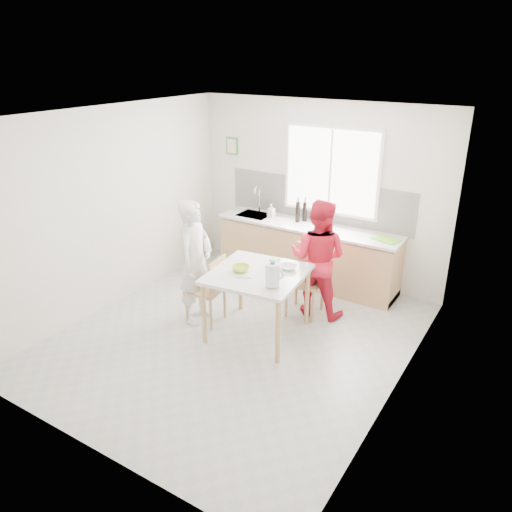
{
  "coord_description": "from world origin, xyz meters",
  "views": [
    {
      "loc": [
        3.06,
        -4.44,
        3.34
      ],
      "look_at": [
        0.17,
        0.2,
        1.07
      ],
      "focal_mm": 35.0,
      "sensor_mm": 36.0,
      "label": 1
    }
  ],
  "objects_px": {
    "dining_table": "(257,279)",
    "bowl_green": "(241,269)",
    "person_red": "(318,258)",
    "chair_left": "(210,287)",
    "wine_bottle_a": "(298,212)",
    "milk_jug": "(273,274)",
    "chair_far": "(307,276)",
    "bowl_white": "(288,267)",
    "person_white": "(195,262)",
    "wine_bottle_b": "(305,211)"
  },
  "relations": [
    {
      "from": "person_white",
      "to": "dining_table",
      "type": "bearing_deg",
      "value": -90.0
    },
    {
      "from": "wine_bottle_a",
      "to": "wine_bottle_b",
      "type": "height_order",
      "value": "wine_bottle_a"
    },
    {
      "from": "person_red",
      "to": "wine_bottle_b",
      "type": "relative_size",
      "value": 5.34
    },
    {
      "from": "chair_left",
      "to": "person_white",
      "type": "bearing_deg",
      "value": -90.0
    },
    {
      "from": "person_white",
      "to": "person_red",
      "type": "height_order",
      "value": "person_white"
    },
    {
      "from": "bowl_green",
      "to": "person_red",
      "type": "bearing_deg",
      "value": 58.69
    },
    {
      "from": "dining_table",
      "to": "person_white",
      "type": "height_order",
      "value": "person_white"
    },
    {
      "from": "milk_jug",
      "to": "dining_table",
      "type": "bearing_deg",
      "value": 139.15
    },
    {
      "from": "person_white",
      "to": "wine_bottle_b",
      "type": "distance_m",
      "value": 2.06
    },
    {
      "from": "dining_table",
      "to": "bowl_green",
      "type": "relative_size",
      "value": 5.66
    },
    {
      "from": "chair_left",
      "to": "chair_far",
      "type": "xyz_separation_m",
      "value": [
        0.93,
        0.93,
        0.02
      ]
    },
    {
      "from": "dining_table",
      "to": "bowl_green",
      "type": "distance_m",
      "value": 0.24
    },
    {
      "from": "dining_table",
      "to": "chair_left",
      "type": "bearing_deg",
      "value": -173.49
    },
    {
      "from": "chair_far",
      "to": "milk_jug",
      "type": "bearing_deg",
      "value": -91.33
    },
    {
      "from": "bowl_green",
      "to": "milk_jug",
      "type": "relative_size",
      "value": 0.74
    },
    {
      "from": "wine_bottle_a",
      "to": "person_white",
      "type": "bearing_deg",
      "value": -104.86
    },
    {
      "from": "bowl_white",
      "to": "milk_jug",
      "type": "xyz_separation_m",
      "value": [
        0.08,
        -0.52,
        0.13
      ]
    },
    {
      "from": "bowl_white",
      "to": "milk_jug",
      "type": "height_order",
      "value": "milk_jug"
    },
    {
      "from": "chair_left",
      "to": "chair_far",
      "type": "height_order",
      "value": "chair_far"
    },
    {
      "from": "bowl_green",
      "to": "bowl_white",
      "type": "distance_m",
      "value": 0.58
    },
    {
      "from": "bowl_green",
      "to": "chair_far",
      "type": "bearing_deg",
      "value": 64.26
    },
    {
      "from": "dining_table",
      "to": "wine_bottle_b",
      "type": "bearing_deg",
      "value": 99.38
    },
    {
      "from": "person_white",
      "to": "bowl_white",
      "type": "height_order",
      "value": "person_white"
    },
    {
      "from": "bowl_green",
      "to": "wine_bottle_a",
      "type": "relative_size",
      "value": 0.67
    },
    {
      "from": "wine_bottle_a",
      "to": "dining_table",
      "type": "bearing_deg",
      "value": -77.94
    },
    {
      "from": "person_red",
      "to": "wine_bottle_b",
      "type": "xyz_separation_m",
      "value": [
        -0.7,
        0.98,
        0.27
      ]
    },
    {
      "from": "dining_table",
      "to": "chair_left",
      "type": "relative_size",
      "value": 1.33
    },
    {
      "from": "chair_far",
      "to": "bowl_green",
      "type": "height_order",
      "value": "chair_far"
    },
    {
      "from": "bowl_white",
      "to": "wine_bottle_a",
      "type": "distance_m",
      "value": 1.63
    },
    {
      "from": "bowl_white",
      "to": "person_white",
      "type": "bearing_deg",
      "value": -161.5
    },
    {
      "from": "chair_left",
      "to": "bowl_green",
      "type": "height_order",
      "value": "chair_left"
    },
    {
      "from": "dining_table",
      "to": "wine_bottle_b",
      "type": "xyz_separation_m",
      "value": [
        -0.31,
        1.86,
        0.31
      ]
    },
    {
      "from": "bowl_white",
      "to": "wine_bottle_a",
      "type": "xyz_separation_m",
      "value": [
        -0.65,
        1.48,
        0.21
      ]
    },
    {
      "from": "person_white",
      "to": "bowl_white",
      "type": "distance_m",
      "value": 1.2
    },
    {
      "from": "person_white",
      "to": "chair_left",
      "type": "bearing_deg",
      "value": -90.0
    },
    {
      "from": "person_white",
      "to": "wine_bottle_a",
      "type": "xyz_separation_m",
      "value": [
        0.49,
        1.86,
        0.26
      ]
    },
    {
      "from": "chair_left",
      "to": "person_white",
      "type": "xyz_separation_m",
      "value": [
        -0.2,
        -0.02,
        0.32
      ]
    },
    {
      "from": "chair_far",
      "to": "milk_jug",
      "type": "distance_m",
      "value": 1.2
    },
    {
      "from": "chair_left",
      "to": "chair_far",
      "type": "distance_m",
      "value": 1.32
    },
    {
      "from": "bowl_green",
      "to": "wine_bottle_b",
      "type": "distance_m",
      "value": 1.95
    },
    {
      "from": "person_red",
      "to": "bowl_green",
      "type": "bearing_deg",
      "value": 52.18
    },
    {
      "from": "chair_far",
      "to": "bowl_white",
      "type": "xyz_separation_m",
      "value": [
        0.02,
        -0.57,
        0.35
      ]
    },
    {
      "from": "person_red",
      "to": "bowl_white",
      "type": "distance_m",
      "value": 0.62
    },
    {
      "from": "person_white",
      "to": "wine_bottle_a",
      "type": "bearing_deg",
      "value": -21.37
    },
    {
      "from": "chair_left",
      "to": "bowl_white",
      "type": "distance_m",
      "value": 1.08
    },
    {
      "from": "chair_far",
      "to": "wine_bottle_a",
      "type": "relative_size",
      "value": 2.96
    },
    {
      "from": "wine_bottle_b",
      "to": "wine_bottle_a",
      "type": "bearing_deg",
      "value": -125.86
    },
    {
      "from": "person_red",
      "to": "milk_jug",
      "type": "relative_size",
      "value": 5.56
    },
    {
      "from": "chair_left",
      "to": "wine_bottle_b",
      "type": "relative_size",
      "value": 3.05
    },
    {
      "from": "person_white",
      "to": "milk_jug",
      "type": "bearing_deg",
      "value": -103.14
    }
  ]
}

